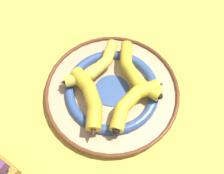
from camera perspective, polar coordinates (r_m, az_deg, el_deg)
ground_plane at (r=0.70m, az=-1.65°, el=-1.11°), size 2.80×2.80×0.00m
decorative_bowl at (r=0.69m, az=0.00°, el=-0.81°), size 0.35×0.35×0.03m
banana_a at (r=0.64m, az=4.61°, el=-3.09°), size 0.19×0.07×0.03m
banana_b at (r=0.64m, az=-4.85°, el=-2.63°), size 0.13×0.16×0.04m
banana_c at (r=0.69m, az=-3.82°, el=4.36°), size 0.20×0.08×0.03m
banana_d at (r=0.68m, az=4.87°, el=3.57°), size 0.12×0.18×0.03m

